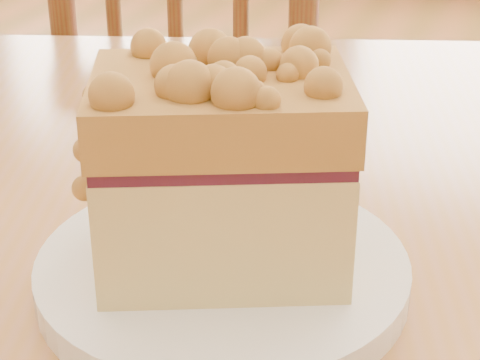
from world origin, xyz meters
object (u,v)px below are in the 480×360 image
object	(u,v)px
plate	(223,272)
cake_slice	(218,161)
cafe_table_main	(67,329)
cafe_chair_main	(225,174)

from	to	relation	value
plate	cake_slice	distance (m)	0.07
cafe_table_main	cafe_chair_main	distance (m)	0.69
cafe_table_main	cafe_chair_main	xyz separation A→B (m)	(-0.12, 0.65, -0.19)
plate	cake_slice	xyz separation A→B (m)	(-0.00, -0.00, 0.07)
cafe_chair_main	plate	size ratio (longest dim) A/B	4.23
cafe_chair_main	cake_slice	distance (m)	0.82
cafe_table_main	cake_slice	xyz separation A→B (m)	(0.14, -0.04, 0.18)
cafe_chair_main	cake_slice	bearing A→B (deg)	113.92
cafe_table_main	cafe_chair_main	world-z (taller)	cafe_chair_main
cafe_table_main	cafe_chair_main	size ratio (longest dim) A/B	1.56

